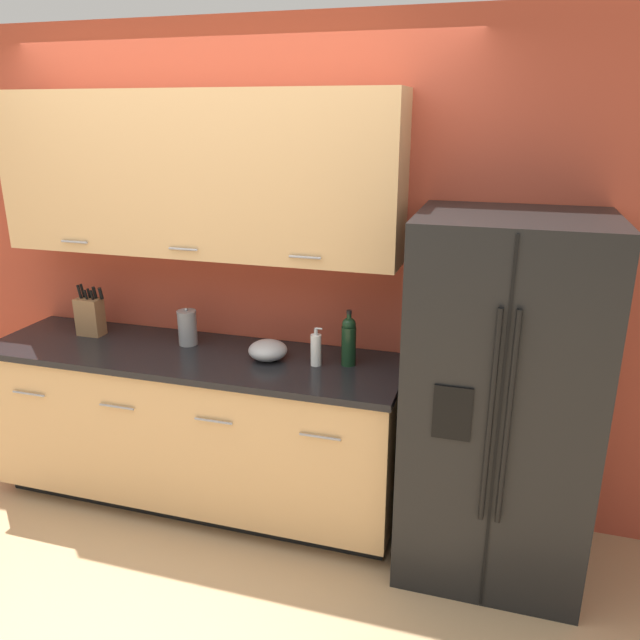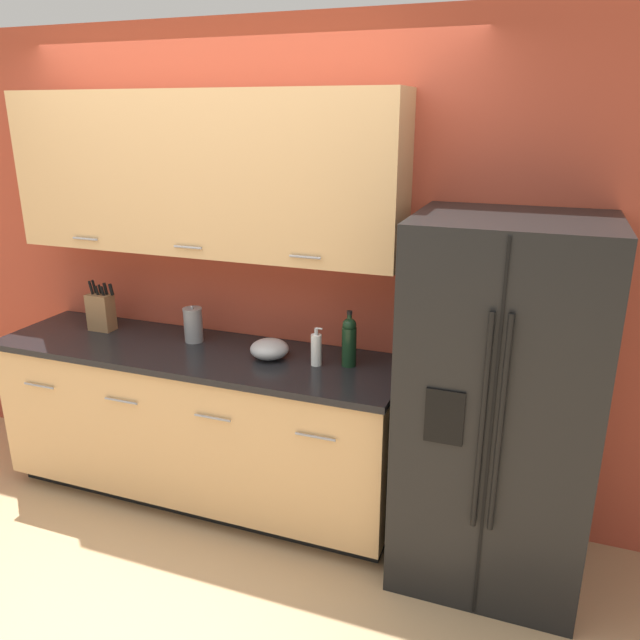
% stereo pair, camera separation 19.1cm
% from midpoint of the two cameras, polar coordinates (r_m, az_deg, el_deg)
% --- Properties ---
extents(ground_plane, '(14.00, 14.00, 0.00)m').
position_cam_midpoint_polar(ground_plane, '(3.29, -13.53, -22.72)').
color(ground_plane, tan).
extents(wall_back, '(10.00, 0.39, 2.60)m').
position_cam_midpoint_polar(wall_back, '(3.48, -6.38, 7.20)').
color(wall_back, '#AD422D').
rests_on(wall_back, ground_plane).
extents(counter_unit, '(2.29, 0.64, 0.91)m').
position_cam_midpoint_polar(counter_unit, '(3.63, -9.32, -9.28)').
color(counter_unit, black).
rests_on(counter_unit, ground_plane).
extents(refrigerator, '(0.83, 0.74, 1.73)m').
position_cam_midpoint_polar(refrigerator, '(3.00, 17.73, -7.57)').
color(refrigerator, black).
rests_on(refrigerator, ground_plane).
extents(knife_block, '(0.16, 0.09, 0.30)m').
position_cam_midpoint_polar(knife_block, '(3.84, -18.06, 0.75)').
color(knife_block, olive).
rests_on(knife_block, counter_unit).
extents(wine_bottle, '(0.07, 0.07, 0.29)m').
position_cam_midpoint_polar(wine_bottle, '(3.14, 4.42, -1.92)').
color(wine_bottle, black).
rests_on(wine_bottle, counter_unit).
extents(soap_dispenser, '(0.06, 0.05, 0.20)m').
position_cam_midpoint_polar(soap_dispenser, '(3.15, 1.39, -2.72)').
color(soap_dispenser, white).
rests_on(soap_dispenser, counter_unit).
extents(steel_canister, '(0.11, 0.11, 0.21)m').
position_cam_midpoint_polar(steel_canister, '(3.52, -10.01, -0.44)').
color(steel_canister, gray).
rests_on(steel_canister, counter_unit).
extents(mixing_bowl, '(0.20, 0.20, 0.10)m').
position_cam_midpoint_polar(mixing_bowl, '(3.25, -2.97, -2.68)').
color(mixing_bowl, '#A3A3A5').
rests_on(mixing_bowl, counter_unit).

